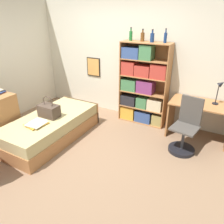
# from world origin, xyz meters

# --- Properties ---
(ground_plane) EXTENTS (14.00, 14.00, 0.00)m
(ground_plane) POSITION_xyz_m (0.00, 0.00, 0.00)
(ground_plane) COLOR #84664C
(wall_back) EXTENTS (10.00, 0.09, 2.60)m
(wall_back) POSITION_xyz_m (-0.00, 1.75, 1.30)
(wall_back) COLOR beige
(wall_back) RESTS_ON ground_plane
(bed) EXTENTS (0.92, 1.95, 0.46)m
(bed) POSITION_xyz_m (-0.62, 0.02, 0.23)
(bed) COLOR #A36B3D
(bed) RESTS_ON ground_plane
(handbag) EXTENTS (0.38, 0.23, 0.41)m
(handbag) POSITION_xyz_m (-0.63, 0.01, 0.58)
(handbag) COLOR #47382D
(handbag) RESTS_ON bed
(book_stack_on_bed) EXTENTS (0.34, 0.38, 0.06)m
(book_stack_on_bed) POSITION_xyz_m (-0.59, -0.36, 0.49)
(book_stack_on_bed) COLOR beige
(book_stack_on_bed) RESTS_ON bed
(bookcase) EXTENTS (1.01, 0.35, 1.71)m
(bookcase) POSITION_xyz_m (0.60, 1.52, 0.80)
(bookcase) COLOR #A36B3D
(bookcase) RESTS_ON ground_plane
(bottle_green) EXTENTS (0.07, 0.07, 0.26)m
(bottle_green) POSITION_xyz_m (0.29, 1.56, 1.81)
(bottle_green) COLOR #1E6B2D
(bottle_green) RESTS_ON bookcase
(bottle_brown) EXTENTS (0.08, 0.08, 0.23)m
(bottle_brown) POSITION_xyz_m (0.53, 1.58, 1.80)
(bottle_brown) COLOR brown
(bottle_brown) RESTS_ON bookcase
(bottle_clear) EXTENTS (0.08, 0.08, 0.24)m
(bottle_clear) POSITION_xyz_m (0.74, 1.53, 1.80)
(bottle_clear) COLOR navy
(bottle_clear) RESTS_ON bookcase
(bottle_blue) EXTENTS (0.06, 0.06, 0.26)m
(bottle_blue) POSITION_xyz_m (0.99, 1.55, 1.81)
(bottle_blue) COLOR navy
(bottle_blue) RESTS_ON bookcase
(desk) EXTENTS (1.09, 0.63, 0.72)m
(desk) POSITION_xyz_m (1.83, 1.39, 0.49)
(desk) COLOR #A36B3D
(desk) RESTS_ON ground_plane
(desk_lamp) EXTENTS (0.15, 0.11, 0.46)m
(desk_lamp) POSITION_xyz_m (2.08, 1.46, 1.03)
(desk_lamp) COLOR black
(desk_lamp) RESTS_ON desk
(desk_chair) EXTENTS (0.48, 0.48, 0.97)m
(desk_chair) POSITION_xyz_m (1.70, 0.81, 0.32)
(desk_chair) COLOR black
(desk_chair) RESTS_ON ground_plane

